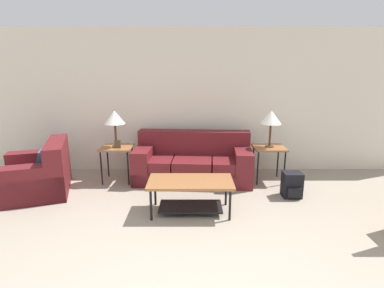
% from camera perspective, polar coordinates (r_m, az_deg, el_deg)
% --- Properties ---
extents(wall_back, '(8.78, 0.06, 2.60)m').
position_cam_1_polar(wall_back, '(5.54, 0.39, 8.11)').
color(wall_back, silver).
rests_on(wall_back, ground_plane).
extents(couch, '(2.02, 0.98, 0.82)m').
position_cam_1_polar(couch, '(5.19, 0.10, -3.63)').
color(couch, maroon).
rests_on(couch, ground_plane).
extents(armchair, '(1.23, 1.34, 0.80)m').
position_cam_1_polar(armchair, '(5.24, -27.26, -5.22)').
color(armchair, maroon).
rests_on(armchair, ground_plane).
extents(coffee_table, '(1.12, 0.57, 0.45)m').
position_cam_1_polar(coffee_table, '(4.01, -0.38, -8.55)').
color(coffee_table, '#935B33').
rests_on(coffee_table, ground_plane).
extents(side_table_left, '(0.52, 0.48, 0.60)m').
position_cam_1_polar(side_table_left, '(5.22, -14.25, -1.24)').
color(side_table_left, '#935B33').
rests_on(side_table_left, ground_plane).
extents(side_table_right, '(0.52, 0.48, 0.60)m').
position_cam_1_polar(side_table_right, '(5.23, 14.37, -1.22)').
color(side_table_right, '#935B33').
rests_on(side_table_right, ground_plane).
extents(table_lamp_left, '(0.34, 0.34, 0.61)m').
position_cam_1_polar(table_lamp_left, '(5.11, -14.63, 4.82)').
color(table_lamp_left, '#472D1E').
rests_on(table_lamp_left, side_table_left).
extents(table_lamp_right, '(0.34, 0.34, 0.61)m').
position_cam_1_polar(table_lamp_right, '(5.12, 14.75, 4.83)').
color(table_lamp_right, '#472D1E').
rests_on(table_lamp_right, side_table_right).
extents(backpack, '(0.28, 0.30, 0.38)m').
position_cam_1_polar(backpack, '(4.78, 18.42, -7.41)').
color(backpack, black).
rests_on(backpack, ground_plane).
extents(picture_frame, '(0.10, 0.04, 0.13)m').
position_cam_1_polar(picture_frame, '(5.11, -14.08, -0.02)').
color(picture_frame, '#4C3828').
rests_on(picture_frame, side_table_left).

